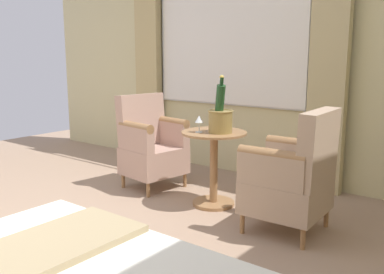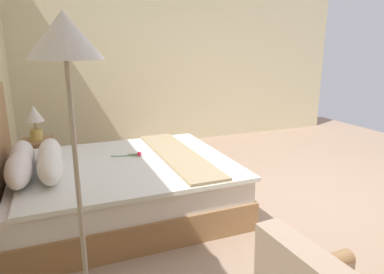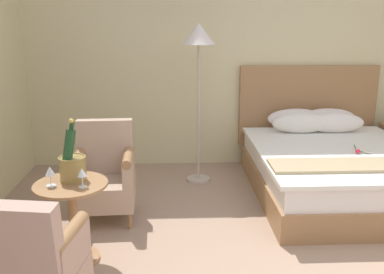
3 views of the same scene
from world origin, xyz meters
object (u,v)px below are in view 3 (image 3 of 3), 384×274
object	(u,v)px
side_table_round	(73,217)
wine_glass_near_edge	(82,173)
armchair_facing_bed	(32,270)
armchair_by_window	(105,175)
bed	(332,163)
floor_lamp_brass	(199,47)
champagne_bucket	(72,164)
wine_glass_near_bucket	(50,172)

from	to	relation	value
side_table_round	wine_glass_near_edge	bearing A→B (deg)	-36.17
side_table_round	armchair_facing_bed	size ratio (longest dim) A/B	0.71
armchair_by_window	side_table_round	bearing A→B (deg)	-98.84
bed	armchair_facing_bed	size ratio (longest dim) A/B	2.39
armchair_by_window	armchair_facing_bed	world-z (taller)	armchair_by_window
wine_glass_near_edge	armchair_facing_bed	distance (m)	0.83
floor_lamp_brass	armchair_by_window	distance (m)	1.78
side_table_round	wine_glass_near_edge	size ratio (longest dim) A/B	4.45
wine_glass_near_edge	armchair_facing_bed	bearing A→B (deg)	-103.12
wine_glass_near_edge	armchair_by_window	world-z (taller)	armchair_by_window
floor_lamp_brass	side_table_round	size ratio (longest dim) A/B	2.78
champagne_bucket	bed	bearing A→B (deg)	26.66
bed	armchair_facing_bed	world-z (taller)	bed
champagne_bucket	wine_glass_near_bucket	distance (m)	0.18
side_table_round	champagne_bucket	distance (m)	0.42
armchair_by_window	wine_glass_near_bucket	bearing A→B (deg)	-106.85
floor_lamp_brass	wine_glass_near_edge	world-z (taller)	floor_lamp_brass
floor_lamp_brass	wine_glass_near_bucket	xyz separation A→B (m)	(-1.23, -1.80, -0.82)
bed	wine_glass_near_bucket	bearing A→B (deg)	-152.55
champagne_bucket	armchair_facing_bed	distance (m)	0.96
wine_glass_near_edge	wine_glass_near_bucket	bearing A→B (deg)	172.60
floor_lamp_brass	wine_glass_near_edge	xyz separation A→B (m)	(-0.98, -1.83, -0.82)
side_table_round	champagne_bucket	xyz separation A→B (m)	(0.01, 0.07, 0.42)
wine_glass_near_bucket	armchair_by_window	size ratio (longest dim) A/B	0.17
champagne_bucket	wine_glass_near_bucket	world-z (taller)	champagne_bucket
bed	champagne_bucket	world-z (taller)	bed
bed	side_table_round	distance (m)	2.91
bed	wine_glass_near_edge	distance (m)	2.89
wine_glass_near_bucket	armchair_by_window	bearing A→B (deg)	73.15
bed	wine_glass_near_edge	world-z (taller)	bed
armchair_facing_bed	champagne_bucket	bearing A→B (deg)	85.67
wine_glass_near_bucket	wine_glass_near_edge	bearing A→B (deg)	-7.40
side_table_round	floor_lamp_brass	bearing A→B (deg)	58.08
side_table_round	armchair_facing_bed	world-z (taller)	armchair_facing_bed
armchair_facing_bed	armchair_by_window	bearing A→B (deg)	83.42
armchair_by_window	armchair_facing_bed	size ratio (longest dim) A/B	1.00
wine_glass_near_edge	armchair_by_window	bearing A→B (deg)	88.97
bed	armchair_facing_bed	xyz separation A→B (m)	(-2.64, -2.18, 0.10)
bed	side_table_round	xyz separation A→B (m)	(-2.57, -1.36, 0.05)
champagne_bucket	armchair_by_window	bearing A→B (deg)	80.77
champagne_bucket	side_table_round	bearing A→B (deg)	-94.55
side_table_round	wine_glass_near_edge	distance (m)	0.41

